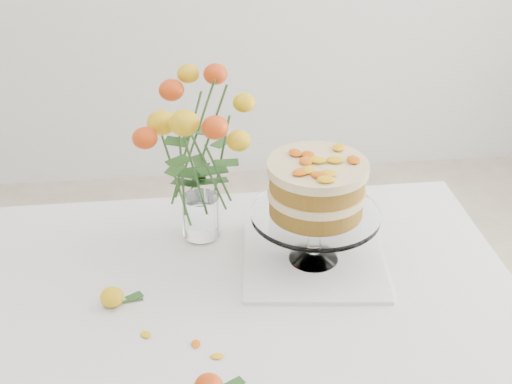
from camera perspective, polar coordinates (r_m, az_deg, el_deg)
The scene contains 8 objects.
table at distance 1.63m, azimuth -4.22°, elevation -10.92°, with size 1.43×0.93×0.76m.
napkin at distance 1.69m, azimuth 4.60°, elevation -5.46°, with size 0.33×0.33×0.01m, color white.
cake_stand at distance 1.59m, azimuth 4.86°, elevation -0.08°, with size 0.29×0.29×0.26m.
rose_vase at distance 1.65m, azimuth -4.70°, elevation 4.18°, with size 0.35×0.35×0.45m.
loose_rose_near at distance 1.58m, azimuth -11.44°, elevation -8.24°, with size 0.09×0.05×0.04m.
stray_petal_a at distance 1.50m, azimuth -8.80°, elevation -11.23°, with size 0.03×0.02×0.00m, color #F6B00F.
stray_petal_b at distance 1.46m, azimuth -4.84°, elevation -12.04°, with size 0.03×0.02×0.00m, color #F6B00F.
stray_petal_c at distance 1.44m, azimuth -3.13°, elevation -13.00°, with size 0.03×0.02×0.00m, color #F6B00F.
Camera 1 is at (-0.03, -1.23, 1.73)m, focal length 50.00 mm.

